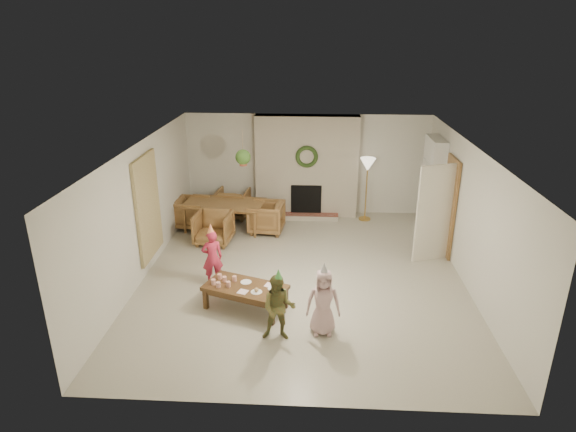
# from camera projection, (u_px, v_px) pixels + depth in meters

# --- Properties ---
(floor) EXTENTS (7.00, 7.00, 0.00)m
(floor) POSITION_uv_depth(u_px,v_px,m) (302.00, 275.00, 9.39)
(floor) COLOR #B7B29E
(floor) RESTS_ON ground
(ceiling) EXTENTS (7.00, 7.00, 0.00)m
(ceiling) POSITION_uv_depth(u_px,v_px,m) (304.00, 147.00, 8.49)
(ceiling) COLOR white
(ceiling) RESTS_ON wall_back
(wall_back) EXTENTS (7.00, 0.00, 7.00)m
(wall_back) POSITION_uv_depth(u_px,v_px,m) (307.00, 164.00, 12.20)
(wall_back) COLOR silver
(wall_back) RESTS_ON floor
(wall_front) EXTENTS (7.00, 0.00, 7.00)m
(wall_front) POSITION_uv_depth(u_px,v_px,m) (295.00, 321.00, 5.68)
(wall_front) COLOR silver
(wall_front) RESTS_ON floor
(wall_left) EXTENTS (0.00, 7.00, 7.00)m
(wall_left) POSITION_uv_depth(u_px,v_px,m) (142.00, 211.00, 9.09)
(wall_left) COLOR silver
(wall_left) RESTS_ON floor
(wall_right) EXTENTS (0.00, 7.00, 7.00)m
(wall_right) POSITION_uv_depth(u_px,v_px,m) (470.00, 217.00, 8.78)
(wall_right) COLOR silver
(wall_right) RESTS_ON floor
(fireplace_mass) EXTENTS (2.50, 0.40, 2.50)m
(fireplace_mass) POSITION_uv_depth(u_px,v_px,m) (307.00, 166.00, 12.01)
(fireplace_mass) COLOR #563016
(fireplace_mass) RESTS_ON floor
(fireplace_hearth) EXTENTS (1.60, 0.30, 0.12)m
(fireplace_hearth) POSITION_uv_depth(u_px,v_px,m) (306.00, 217.00, 12.11)
(fireplace_hearth) COLOR maroon
(fireplace_hearth) RESTS_ON floor
(fireplace_firebox) EXTENTS (0.75, 0.12, 0.75)m
(fireplace_firebox) POSITION_uv_depth(u_px,v_px,m) (306.00, 199.00, 12.13)
(fireplace_firebox) COLOR black
(fireplace_firebox) RESTS_ON floor
(fireplace_wreath) EXTENTS (0.54, 0.10, 0.54)m
(fireplace_wreath) POSITION_uv_depth(u_px,v_px,m) (307.00, 157.00, 11.69)
(fireplace_wreath) COLOR #223C16
(fireplace_wreath) RESTS_ON fireplace_mass
(floor_lamp_base) EXTENTS (0.29, 0.29, 0.03)m
(floor_lamp_base) POSITION_uv_depth(u_px,v_px,m) (365.00, 219.00, 12.10)
(floor_lamp_base) COLOR gold
(floor_lamp_base) RESTS_ON floor
(floor_lamp_post) EXTENTS (0.03, 0.03, 1.40)m
(floor_lamp_post) POSITION_uv_depth(u_px,v_px,m) (366.00, 191.00, 11.85)
(floor_lamp_post) COLOR gold
(floor_lamp_post) RESTS_ON floor
(floor_lamp_shade) EXTENTS (0.37, 0.37, 0.31)m
(floor_lamp_shade) POSITION_uv_depth(u_px,v_px,m) (368.00, 165.00, 11.60)
(floor_lamp_shade) COLOR beige
(floor_lamp_shade) RESTS_ON floor_lamp_post
(bookshelf_carcass) EXTENTS (0.30, 1.00, 2.20)m
(bookshelf_carcass) POSITION_uv_depth(u_px,v_px,m) (432.00, 186.00, 10.99)
(bookshelf_carcass) COLOR white
(bookshelf_carcass) RESTS_ON floor
(bookshelf_shelf_a) EXTENTS (0.30, 0.92, 0.03)m
(bookshelf_shelf_a) POSITION_uv_depth(u_px,v_px,m) (428.00, 213.00, 11.22)
(bookshelf_shelf_a) COLOR white
(bookshelf_shelf_a) RESTS_ON bookshelf_carcass
(bookshelf_shelf_b) EXTENTS (0.30, 0.92, 0.03)m
(bookshelf_shelf_b) POSITION_uv_depth(u_px,v_px,m) (430.00, 197.00, 11.08)
(bookshelf_shelf_b) COLOR white
(bookshelf_shelf_b) RESTS_ON bookshelf_carcass
(bookshelf_shelf_c) EXTENTS (0.30, 0.92, 0.03)m
(bookshelf_shelf_c) POSITION_uv_depth(u_px,v_px,m) (432.00, 180.00, 10.93)
(bookshelf_shelf_c) COLOR white
(bookshelf_shelf_c) RESTS_ON bookshelf_carcass
(bookshelf_shelf_d) EXTENTS (0.30, 0.92, 0.03)m
(bookshelf_shelf_d) POSITION_uv_depth(u_px,v_px,m) (434.00, 163.00, 10.79)
(bookshelf_shelf_d) COLOR white
(bookshelf_shelf_d) RESTS_ON bookshelf_carcass
(books_row_lower) EXTENTS (0.20, 0.40, 0.24)m
(books_row_lower) POSITION_uv_depth(u_px,v_px,m) (429.00, 210.00, 11.03)
(books_row_lower) COLOR maroon
(books_row_lower) RESTS_ON bookshelf_shelf_a
(books_row_mid) EXTENTS (0.20, 0.44, 0.24)m
(books_row_mid) POSITION_uv_depth(u_px,v_px,m) (429.00, 190.00, 11.08)
(books_row_mid) COLOR #245D86
(books_row_mid) RESTS_ON bookshelf_shelf_b
(books_row_upper) EXTENTS (0.20, 0.36, 0.22)m
(books_row_upper) POSITION_uv_depth(u_px,v_px,m) (432.00, 176.00, 10.80)
(books_row_upper) COLOR #AC8E24
(books_row_upper) RESTS_ON bookshelf_shelf_c
(door_frame) EXTENTS (0.05, 0.86, 2.04)m
(door_frame) POSITION_uv_depth(u_px,v_px,m) (449.00, 207.00, 9.98)
(door_frame) COLOR brown
(door_frame) RESTS_ON floor
(door_leaf) EXTENTS (0.77, 0.32, 2.00)m
(door_leaf) POSITION_uv_depth(u_px,v_px,m) (434.00, 214.00, 9.66)
(door_leaf) COLOR beige
(door_leaf) RESTS_ON floor
(curtain_panel) EXTENTS (0.06, 1.20, 2.00)m
(curtain_panel) POSITION_uv_depth(u_px,v_px,m) (148.00, 207.00, 9.28)
(curtain_panel) COLOR #C2BB89
(curtain_panel) RESTS_ON wall_left
(dining_table) EXTENTS (1.93, 1.21, 0.65)m
(dining_table) POSITION_uv_depth(u_px,v_px,m) (224.00, 216.00, 11.41)
(dining_table) COLOR brown
(dining_table) RESTS_ON floor
(dining_chair_near) EXTENTS (0.84, 0.86, 0.71)m
(dining_chair_near) POSITION_uv_depth(u_px,v_px,m) (214.00, 228.00, 10.66)
(dining_chair_near) COLOR brown
(dining_chair_near) RESTS_ON floor
(dining_chair_far) EXTENTS (0.84, 0.86, 0.71)m
(dining_chair_far) POSITION_uv_depth(u_px,v_px,m) (233.00, 203.00, 12.14)
(dining_chair_far) COLOR brown
(dining_chair_far) RESTS_ON floor
(dining_chair_left) EXTENTS (0.86, 0.84, 0.71)m
(dining_chair_left) POSITION_uv_depth(u_px,v_px,m) (191.00, 213.00, 11.52)
(dining_chair_left) COLOR brown
(dining_chair_left) RESTS_ON floor
(dining_chair_right) EXTENTS (0.86, 0.84, 0.71)m
(dining_chair_right) POSITION_uv_depth(u_px,v_px,m) (266.00, 217.00, 11.25)
(dining_chair_right) COLOR brown
(dining_chair_right) RESTS_ON floor
(hanging_plant_cord) EXTENTS (0.01, 0.01, 0.70)m
(hanging_plant_cord) POSITION_uv_depth(u_px,v_px,m) (243.00, 146.00, 10.08)
(hanging_plant_cord) COLOR tan
(hanging_plant_cord) RESTS_ON ceiling
(hanging_plant_pot) EXTENTS (0.16, 0.16, 0.12)m
(hanging_plant_pot) POSITION_uv_depth(u_px,v_px,m) (243.00, 163.00, 10.21)
(hanging_plant_pot) COLOR #994831
(hanging_plant_pot) RESTS_ON hanging_plant_cord
(hanging_plant_foliage) EXTENTS (0.32, 0.32, 0.32)m
(hanging_plant_foliage) POSITION_uv_depth(u_px,v_px,m) (243.00, 157.00, 10.16)
(hanging_plant_foliage) COLOR #2E541C
(hanging_plant_foliage) RESTS_ON hanging_plant_pot
(coffee_table_top) EXTENTS (1.50, 1.09, 0.06)m
(coffee_table_top) POSITION_uv_depth(u_px,v_px,m) (245.00, 288.00, 8.14)
(coffee_table_top) COLOR #51351B
(coffee_table_top) RESTS_ON floor
(coffee_table_apron) EXTENTS (1.37, 0.96, 0.08)m
(coffee_table_apron) POSITION_uv_depth(u_px,v_px,m) (245.00, 292.00, 8.17)
(coffee_table_apron) COLOR #51351B
(coffee_table_apron) RESTS_ON floor
(coffee_leg_fl) EXTENTS (0.09, 0.09, 0.35)m
(coffee_leg_fl) POSITION_uv_depth(u_px,v_px,m) (206.00, 299.00, 8.20)
(coffee_leg_fl) COLOR #51351B
(coffee_leg_fl) RESTS_ON floor
(coffee_leg_fr) EXTENTS (0.09, 0.09, 0.35)m
(coffee_leg_fr) POSITION_uv_depth(u_px,v_px,m) (272.00, 315.00, 7.76)
(coffee_leg_fr) COLOR #51351B
(coffee_leg_fr) RESTS_ON floor
(coffee_leg_bl) EXTENTS (0.09, 0.09, 0.35)m
(coffee_leg_bl) POSITION_uv_depth(u_px,v_px,m) (222.00, 284.00, 8.68)
(coffee_leg_bl) COLOR #51351B
(coffee_leg_bl) RESTS_ON floor
(coffee_leg_br) EXTENTS (0.09, 0.09, 0.35)m
(coffee_leg_br) POSITION_uv_depth(u_px,v_px,m) (286.00, 298.00, 8.23)
(coffee_leg_br) COLOR #51351B
(coffee_leg_br) RESTS_ON floor
(cup_a) EXTENTS (0.09, 0.09, 0.09)m
(cup_a) POSITION_uv_depth(u_px,v_px,m) (213.00, 282.00, 8.17)
(cup_a) COLOR white
(cup_a) RESTS_ON coffee_table_top
(cup_b) EXTENTS (0.09, 0.09, 0.09)m
(cup_b) POSITION_uv_depth(u_px,v_px,m) (220.00, 276.00, 8.35)
(cup_b) COLOR white
(cup_b) RESTS_ON coffee_table_top
(cup_c) EXTENTS (0.09, 0.09, 0.09)m
(cup_c) POSITION_uv_depth(u_px,v_px,m) (218.00, 285.00, 8.08)
(cup_c) COLOR white
(cup_c) RESTS_ON coffee_table_top
(cup_d) EXTENTS (0.09, 0.09, 0.09)m
(cup_d) POSITION_uv_depth(u_px,v_px,m) (225.00, 279.00, 8.26)
(cup_d) COLOR white
(cup_d) RESTS_ON coffee_table_top
(cup_e) EXTENTS (0.09, 0.09, 0.09)m
(cup_e) POSITION_uv_depth(u_px,v_px,m) (228.00, 284.00, 8.10)
(cup_e) COLOR white
(cup_e) RESTS_ON coffee_table_top
(cup_f) EXTENTS (0.09, 0.09, 0.09)m
(cup_f) POSITION_uv_depth(u_px,v_px,m) (234.00, 279.00, 8.28)
(cup_f) COLOR white
(cup_f) RESTS_ON coffee_table_top
(plate_a) EXTENTS (0.24, 0.24, 0.01)m
(plate_a) POSITION_uv_depth(u_px,v_px,m) (246.00, 282.00, 8.25)
(plate_a) COLOR white
(plate_a) RESTS_ON coffee_table_top
(plate_b) EXTENTS (0.24, 0.24, 0.01)m
(plate_b) POSITION_uv_depth(u_px,v_px,m) (256.00, 292.00, 7.94)
(plate_b) COLOR white
(plate_b) RESTS_ON coffee_table_top
(plate_c) EXTENTS (0.24, 0.24, 0.01)m
(plate_c) POSITION_uv_depth(u_px,v_px,m) (273.00, 289.00, 8.05)
(plate_c) COLOR white
(plate_c) RESTS_ON coffee_table_top
(food_scoop) EXTENTS (0.09, 0.09, 0.07)m
(food_scoop) POSITION_uv_depth(u_px,v_px,m) (256.00, 290.00, 7.93)
(food_scoop) COLOR tan
(food_scoop) RESTS_ON plate_b
(napkin_left) EXTENTS (0.20, 0.20, 0.01)m
(napkin_left) POSITION_uv_depth(u_px,v_px,m) (243.00, 292.00, 7.95)
(napkin_left) COLOR #FFBBCA
(napkin_left) RESTS_ON coffee_table_top
(napkin_right) EXTENTS (0.20, 0.20, 0.01)m
(napkin_right) POSITION_uv_depth(u_px,v_px,m) (270.00, 285.00, 8.16)
(napkin_right) COLOR #FFBBCA
(napkin_right) RESTS_ON coffee_table_top
(child_red) EXTENTS (0.45, 0.37, 1.05)m
(child_red) POSITION_uv_depth(u_px,v_px,m) (212.00, 258.00, 8.89)
(child_red) COLOR #C12944
(child_red) RESTS_ON floor
(party_hat_red) EXTENTS (0.15, 0.15, 0.20)m
(party_hat_red) POSITION_uv_depth(u_px,v_px,m) (211.00, 229.00, 8.69)
(party_hat_red) COLOR #FAD353
(party_hat_red) RESTS_ON child_red
(child_plaid) EXTENTS (0.52, 0.41, 1.06)m
(child_plaid) POSITION_uv_depth(u_px,v_px,m) (279.00, 308.00, 7.28)
(child_plaid) COLOR brown
(child_plaid) RESTS_ON floor
(party_hat_plaid) EXTENTS (0.16, 0.16, 0.17)m
(party_hat_plaid) POSITION_uv_depth(u_px,v_px,m) (278.00, 274.00, 7.08)
(party_hat_plaid) COLOR #4DAF4B
(party_hat_plaid) RESTS_ON child_plaid
(child_pink) EXTENTS (0.54, 0.36, 1.07)m
(child_pink) POSITION_uv_depth(u_px,v_px,m) (323.00, 302.00, 7.42)
(child_pink) COLOR #CAA1A4
(child_pink) RESTS_ON floor
(party_hat_pink) EXTENTS (0.16, 0.16, 0.19)m
(party_hat_pink) POSITION_uv_depth(u_px,v_px,m) (324.00, 268.00, 7.21)
(party_hat_pink) COLOR #B6B7BE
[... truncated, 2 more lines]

